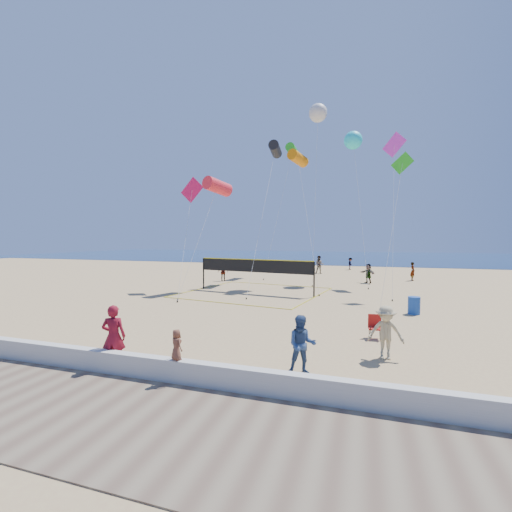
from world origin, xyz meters
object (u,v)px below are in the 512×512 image
(camp_chair, at_px, (375,325))
(trash_barrel, at_px, (414,305))
(woman, at_px, (114,337))
(volleyball_net, at_px, (254,270))

(camp_chair, relative_size, trash_barrel, 1.14)
(woman, distance_m, volleyball_net, 14.41)
(woman, height_order, camp_chair, woman)
(camp_chair, xyz_separation_m, trash_barrel, (1.97, 4.95, -0.07))
(trash_barrel, xyz_separation_m, volleyball_net, (-9.66, 4.00, 1.16))
(camp_chair, height_order, trash_barrel, camp_chair)
(woman, xyz_separation_m, camp_chair, (7.33, 5.45, -0.43))
(trash_barrel, distance_m, volleyball_net, 10.52)
(trash_barrel, relative_size, volleyball_net, 0.09)
(woman, distance_m, camp_chair, 9.14)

